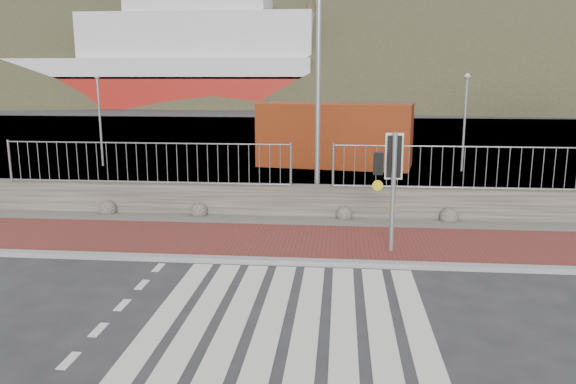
# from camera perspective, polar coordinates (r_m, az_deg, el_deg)

# --- Properties ---
(ground) EXTENTS (220.00, 220.00, 0.00)m
(ground) POSITION_cam_1_polar(r_m,az_deg,el_deg) (9.43, 0.02, -13.29)
(ground) COLOR #28282B
(ground) RESTS_ON ground
(sidewalk_far) EXTENTS (40.00, 3.00, 0.08)m
(sidewalk_far) POSITION_cam_1_polar(r_m,az_deg,el_deg) (13.62, 1.80, -5.17)
(sidewalk_far) COLOR maroon
(sidewalk_far) RESTS_ON ground
(kerb_far) EXTENTS (40.00, 0.25, 0.12)m
(kerb_far) POSITION_cam_1_polar(r_m,az_deg,el_deg) (12.19, 1.35, -7.15)
(kerb_far) COLOR gray
(kerb_far) RESTS_ON ground
(zebra_crossing) EXTENTS (4.62, 5.60, 0.01)m
(zebra_crossing) POSITION_cam_1_polar(r_m,az_deg,el_deg) (9.43, 0.02, -13.26)
(zebra_crossing) COLOR silver
(zebra_crossing) RESTS_ON ground
(gravel_strip) EXTENTS (40.00, 1.50, 0.06)m
(gravel_strip) POSITION_cam_1_polar(r_m,az_deg,el_deg) (15.54, 2.27, -3.09)
(gravel_strip) COLOR #59544C
(gravel_strip) RESTS_ON ground
(stone_wall) EXTENTS (40.00, 0.60, 0.90)m
(stone_wall) POSITION_cam_1_polar(r_m,az_deg,el_deg) (16.22, 2.44, -0.94)
(stone_wall) COLOR #454038
(stone_wall) RESTS_ON ground
(railing) EXTENTS (18.07, 0.07, 1.22)m
(railing) POSITION_cam_1_polar(r_m,az_deg,el_deg) (15.83, 2.45, 3.79)
(railing) COLOR gray
(railing) RESTS_ON stone_wall
(quay) EXTENTS (120.00, 40.00, 0.50)m
(quay) POSITION_cam_1_polar(r_m,az_deg,el_deg) (36.64, 4.13, 5.35)
(quay) COLOR #4C4C4F
(quay) RESTS_ON ground
(water) EXTENTS (220.00, 50.00, 0.05)m
(water) POSITION_cam_1_polar(r_m,az_deg,el_deg) (71.53, 4.80, 8.38)
(water) COLOR #3F4C54
(water) RESTS_ON ground
(ferry) EXTENTS (50.00, 16.00, 20.00)m
(ferry) POSITION_cam_1_polar(r_m,az_deg,el_deg) (80.56, -13.33, 12.29)
(ferry) COLOR maroon
(ferry) RESTS_ON ground
(hills_backdrop) EXTENTS (254.00, 90.00, 100.00)m
(hills_backdrop) POSITION_cam_1_polar(r_m,az_deg,el_deg) (100.31, 8.62, -4.16)
(hills_backdrop) COLOR #30341F
(hills_backdrop) RESTS_ON ground
(traffic_signal_far) EXTENTS (0.66, 0.25, 2.78)m
(traffic_signal_far) POSITION_cam_1_polar(r_m,az_deg,el_deg) (12.67, 10.55, 2.51)
(traffic_signal_far) COLOR gray
(traffic_signal_far) RESTS_ON ground
(streetlight) EXTENTS (1.82, 0.98, 9.16)m
(streetlight) POSITION_cam_1_polar(r_m,az_deg,el_deg) (16.60, 3.63, 15.67)
(streetlight) COLOR gray
(streetlight) RESTS_ON ground
(shipping_container) EXTENTS (7.14, 3.90, 2.82)m
(shipping_container) POSITION_cam_1_polar(r_m,az_deg,el_deg) (25.65, 4.86, 5.83)
(shipping_container) COLOR maroon
(shipping_container) RESTS_ON ground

